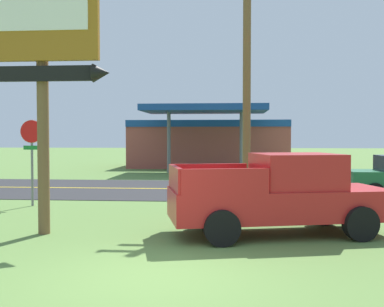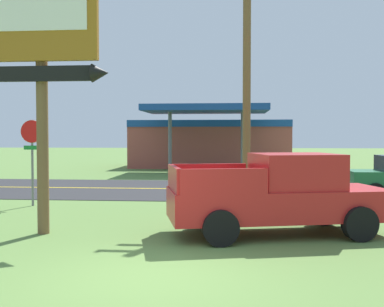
% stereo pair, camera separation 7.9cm
% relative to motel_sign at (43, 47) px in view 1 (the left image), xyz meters
% --- Properties ---
extents(ground_plane, '(180.00, 180.00, 0.00)m').
position_rel_motel_sign_xyz_m(ground_plane, '(3.17, -3.10, -4.50)').
color(ground_plane, '#5B7F3D').
extents(road_asphalt, '(140.00, 8.00, 0.02)m').
position_rel_motel_sign_xyz_m(road_asphalt, '(3.17, 9.90, -4.49)').
color(road_asphalt, '#2B2B2D').
rests_on(road_asphalt, ground).
extents(road_centre_line, '(126.00, 0.20, 0.01)m').
position_rel_motel_sign_xyz_m(road_centre_line, '(3.17, 9.90, -4.47)').
color(road_centre_line, gold).
rests_on(road_centre_line, road_asphalt).
extents(motel_sign, '(3.16, 0.54, 6.53)m').
position_rel_motel_sign_xyz_m(motel_sign, '(0.00, 0.00, 0.00)').
color(motel_sign, brown).
rests_on(motel_sign, ground).
extents(stop_sign, '(0.80, 0.08, 2.95)m').
position_rel_motel_sign_xyz_m(stop_sign, '(-2.29, 4.48, -2.47)').
color(stop_sign, slate).
rests_on(stop_sign, ground).
extents(utility_pole, '(1.80, 0.26, 9.20)m').
position_rel_motel_sign_xyz_m(utility_pole, '(5.00, 4.52, 0.39)').
color(utility_pole, brown).
rests_on(utility_pole, ground).
extents(gas_station, '(12.00, 11.50, 4.40)m').
position_rel_motel_sign_xyz_m(gas_station, '(2.79, 25.33, -2.55)').
color(gas_station, '#A84C42').
rests_on(gas_station, ground).
extents(pickup_red_parked_on_lawn, '(5.51, 3.13, 1.96)m').
position_rel_motel_sign_xyz_m(pickup_red_parked_on_lawn, '(5.69, 0.52, -3.53)').
color(pickup_red_parked_on_lawn, red).
rests_on(pickup_red_parked_on_lawn, ground).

